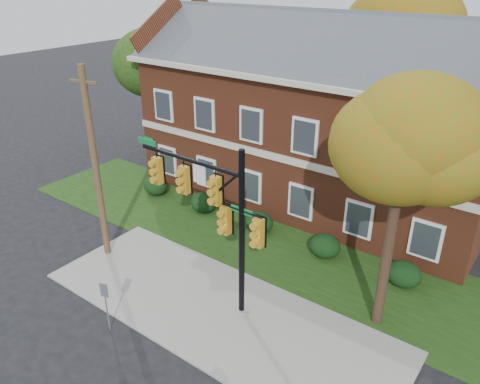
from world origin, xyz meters
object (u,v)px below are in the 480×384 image
Objects in this scene: hedge_far_left at (156,186)px; hedge_left at (203,203)px; hedge_center at (259,223)px; sign_post at (105,299)px; tree_near_right at (410,151)px; utility_pole at (95,166)px; apartment_building at (318,107)px; traffic_signal at (215,208)px; tree_left_rear at (166,58)px; hedge_right at (325,246)px; tree_far_rear at (406,18)px; hedge_far_right at (404,274)px.

hedge_left is at bearing 0.00° from hedge_far_left.
hedge_center is 8.75m from sign_post.
tree_near_right reaches higher than utility_pole.
apartment_building is 2.91× the size of traffic_signal.
apartment_building is 14.42m from sign_post.
tree_left_rear reaches higher than hedge_far_left.
utility_pole is at bearing -98.93° from hedge_left.
hedge_right is 15.66m from tree_far_rear.
tree_far_rear is (-2.16, 13.09, 8.32)m from hedge_right.
apartment_building is at bearing 90.00° from hedge_center.
hedge_far_left is 1.00× the size of hedge_left.
utility_pole is 5.80m from sign_post.
traffic_signal is at bearing -89.12° from tree_far_rear.
hedge_center is 12.23m from tree_left_rear.
utility_pole is at bearing -112.02° from apartment_building.
tree_near_right reaches higher than traffic_signal.
tree_left_rear reaches higher than traffic_signal.
utility_pole is at bearing -61.09° from tree_left_rear.
traffic_signal is (5.12, -5.18, 3.48)m from hedge_left.
sign_post is (-2.05, -3.52, -2.64)m from traffic_signal.
utility_pole is 4.14× the size of sign_post.
apartment_building is at bearing 99.95° from traffic_signal.
tree_near_right is 4.26× the size of sign_post.
hedge_right is (7.00, 0.00, 0.00)m from hedge_left.
hedge_left is 0.70× the size of sign_post.
tree_far_rear is at bearing 62.05° from utility_pole.
tree_far_rear is 23.11m from sign_post.
hedge_far_left is 1.00× the size of hedge_center.
tree_left_rear is 16.72m from sign_post.
hedge_center is 0.22× the size of traffic_signal.
hedge_right is 0.17× the size of utility_pole.
tree_near_right is 11.00m from sign_post.
hedge_far_left is at bearing 104.37° from utility_pole.
hedge_right is 6.51m from traffic_signal.
tree_left_rear reaches higher than tree_near_right.
apartment_building is 8.84m from tree_far_rear.
hedge_center is at bearing 0.00° from hedge_far_left.
hedge_far_left is 7.90m from tree_left_rear.
tree_far_rear is 20.05m from utility_pole.
utility_pole is (-4.37, -5.56, 3.70)m from hedge_center.
tree_far_rear is at bearing 38.97° from tree_left_rear.
traffic_signal is (-1.88, -5.18, 3.48)m from hedge_right.
tree_far_rear is (-5.66, 13.09, 8.32)m from hedge_far_right.
hedge_center is 0.70× the size of sign_post.
traffic_signal is at bearing 42.19° from sign_post.
hedge_far_right is 0.16× the size of tree_near_right.
tree_near_right is at bearing -21.42° from hedge_center.
sign_post is at bearing -54.07° from tree_left_rear.
traffic_signal reaches higher than sign_post.
hedge_far_left is 3.50m from hedge_left.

